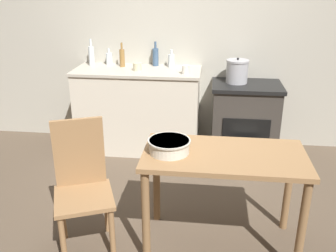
{
  "coord_description": "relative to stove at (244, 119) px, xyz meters",
  "views": [
    {
      "loc": [
        0.37,
        -2.69,
        1.86
      ],
      "look_at": [
        0.0,
        0.45,
        0.61
      ],
      "focal_mm": 40.0,
      "sensor_mm": 36.0,
      "label": 1
    }
  ],
  "objects": [
    {
      "name": "work_table",
      "position": [
        -0.27,
        -1.64,
        0.22
      ],
      "size": [
        1.12,
        0.59,
        0.75
      ],
      "color": "#997047",
      "rests_on": "ground_plane"
    },
    {
      "name": "stock_pot",
      "position": [
        -0.11,
        0.04,
        0.52
      ],
      "size": [
        0.24,
        0.24,
        0.27
      ],
      "color": "#A8A8AD",
      "rests_on": "stove"
    },
    {
      "name": "chair",
      "position": [
        -1.27,
        -1.74,
        0.09
      ],
      "size": [
        0.52,
        0.52,
        0.95
      ],
      "rotation": [
        0.0,
        0.0,
        0.39
      ],
      "color": "#997047",
      "rests_on": "ground_plane"
    },
    {
      "name": "flour_sack",
      "position": [
        0.0,
        -0.45,
        -0.24
      ],
      "size": [
        0.27,
        0.19,
        0.32
      ],
      "primitive_type": "cube",
      "color": "beige",
      "rests_on": "ground_plane"
    },
    {
      "name": "stove",
      "position": [
        0.0,
        0.0,
        0.0
      ],
      "size": [
        0.75,
        0.57,
        0.8
      ],
      "color": "#38332D",
      "rests_on": "ground_plane"
    },
    {
      "name": "cup_center_right",
      "position": [
        -0.65,
        -0.18,
        0.58
      ],
      "size": [
        0.08,
        0.08,
        0.09
      ],
      "primitive_type": "cylinder",
      "color": "silver",
      "rests_on": "counter_cabinet"
    },
    {
      "name": "ground_plane",
      "position": [
        -0.76,
        -1.28,
        -0.4
      ],
      "size": [
        14.0,
        14.0,
        0.0
      ],
      "primitive_type": "plane",
      "color": "brown"
    },
    {
      "name": "wall_back",
      "position": [
        -0.76,
        0.3,
        0.87
      ],
      "size": [
        8.0,
        0.07,
        2.55
      ],
      "color": "#B2AD9E",
      "rests_on": "ground_plane"
    },
    {
      "name": "bottle_center_left",
      "position": [
        -1.74,
        0.1,
        0.65
      ],
      "size": [
        0.06,
        0.06,
        0.3
      ],
      "color": "silver",
      "rests_on": "counter_cabinet"
    },
    {
      "name": "bottle_center",
      "position": [
        -1.55,
        0.16,
        0.6
      ],
      "size": [
        0.07,
        0.07,
        0.19
      ],
      "color": "silver",
      "rests_on": "counter_cabinet"
    },
    {
      "name": "mixing_bowl_large",
      "position": [
        -0.65,
        -1.67,
        0.4
      ],
      "size": [
        0.29,
        0.29,
        0.09
      ],
      "color": "silver",
      "rests_on": "work_table"
    },
    {
      "name": "bottle_left",
      "position": [
        -1.02,
        0.18,
        0.64
      ],
      "size": [
        0.07,
        0.07,
        0.27
      ],
      "color": "#3D5675",
      "rests_on": "counter_cabinet"
    },
    {
      "name": "bottle_mid_left",
      "position": [
        -0.84,
        0.13,
        0.61
      ],
      "size": [
        0.07,
        0.07,
        0.2
      ],
      "color": "silver",
      "rests_on": "counter_cabinet"
    },
    {
      "name": "bottle_far_left",
      "position": [
        -1.38,
        0.09,
        0.63
      ],
      "size": [
        0.06,
        0.06,
        0.27
      ],
      "color": "olive",
      "rests_on": "counter_cabinet"
    },
    {
      "name": "counter_cabinet",
      "position": [
        -1.19,
        -0.02,
        0.06
      ],
      "size": [
        1.39,
        0.61,
        0.93
      ],
      "color": "beige",
      "rests_on": "ground_plane"
    },
    {
      "name": "cup_mid_right",
      "position": [
        -1.18,
        -0.07,
        0.57
      ],
      "size": [
        0.09,
        0.09,
        0.08
      ],
      "primitive_type": "cylinder",
      "color": "beige",
      "rests_on": "counter_cabinet"
    }
  ]
}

